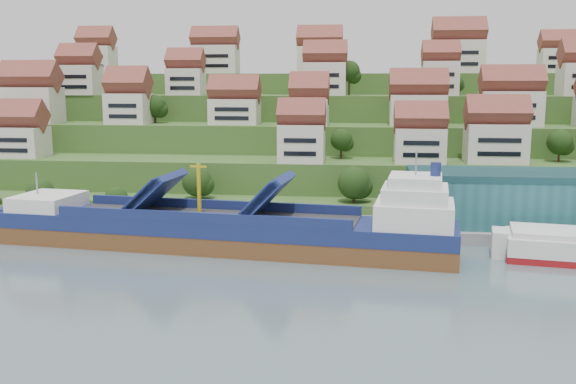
# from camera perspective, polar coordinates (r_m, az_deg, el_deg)

# --- Properties ---
(ground) EXTENTS (300.00, 300.00, 0.00)m
(ground) POSITION_cam_1_polar(r_m,az_deg,el_deg) (109.30, -0.43, -5.38)
(ground) COLOR slate
(ground) RESTS_ON ground
(quay) EXTENTS (180.00, 14.00, 2.20)m
(quay) POSITION_cam_1_polar(r_m,az_deg,el_deg) (123.02, 9.74, -3.28)
(quay) COLOR gray
(quay) RESTS_ON ground
(pebble_beach) EXTENTS (45.00, 20.00, 1.00)m
(pebble_beach) POSITION_cam_1_polar(r_m,az_deg,el_deg) (139.44, -24.18, -2.72)
(pebble_beach) COLOR gray
(pebble_beach) RESTS_ON ground
(hillside) EXTENTS (260.00, 128.00, 31.00)m
(hillside) POSITION_cam_1_polar(r_m,az_deg,el_deg) (209.45, 3.05, 4.83)
(hillside) COLOR #2D4C1E
(hillside) RESTS_ON ground
(hillside_village) EXTENTS (156.87, 63.66, 29.28)m
(hillside_village) POSITION_cam_1_polar(r_m,az_deg,el_deg) (167.29, 3.59, 8.53)
(hillside_village) COLOR beige
(hillside_village) RESTS_ON ground
(hillside_trees) EXTENTS (140.60, 62.73, 31.77)m
(hillside_trees) POSITION_cam_1_polar(r_m,az_deg,el_deg) (148.44, -2.84, 4.49)
(hillside_trees) COLOR #1F3B13
(hillside_trees) RESTS_ON ground
(warehouse) EXTENTS (60.00, 15.00, 10.00)m
(warehouse) POSITION_cam_1_polar(r_m,az_deg,el_deg) (129.60, 24.04, -0.58)
(warehouse) COLOR #27636A
(warehouse) RESTS_ON quay
(flagpole) EXTENTS (1.28, 0.16, 8.00)m
(flagpole) POSITION_cam_1_polar(r_m,az_deg,el_deg) (116.86, 9.02, -1.05)
(flagpole) COLOR gray
(flagpole) RESTS_ON quay
(cargo_ship) EXTENTS (80.22, 21.08, 17.61)m
(cargo_ship) POSITION_cam_1_polar(r_m,az_deg,el_deg) (110.82, -4.79, -3.42)
(cargo_ship) COLOR brown
(cargo_ship) RESTS_ON ground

